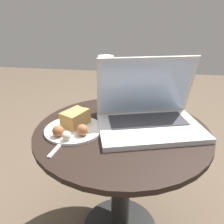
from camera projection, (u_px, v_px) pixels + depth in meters
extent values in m
cylinder|color=black|center=(121.00, 185.00, 0.90)|extent=(0.08, 0.08, 0.50)
cylinder|color=black|center=(122.00, 130.00, 0.79)|extent=(0.63, 0.63, 0.02)
cube|color=silver|center=(150.00, 127.00, 0.78)|extent=(0.41, 0.33, 0.02)
cube|color=#333338|center=(147.00, 120.00, 0.81)|extent=(0.30, 0.19, 0.00)
cube|color=silver|center=(145.00, 87.00, 0.81)|extent=(0.36, 0.17, 0.23)
cube|color=silver|center=(146.00, 87.00, 0.80)|extent=(0.33, 0.15, 0.21)
cylinder|color=gold|center=(106.00, 88.00, 0.87)|extent=(0.06, 0.06, 0.21)
cylinder|color=white|center=(106.00, 59.00, 0.82)|extent=(0.06, 0.06, 0.02)
cylinder|color=white|center=(74.00, 129.00, 0.77)|extent=(0.20, 0.20, 0.01)
cube|color=tan|center=(75.00, 118.00, 0.79)|extent=(0.10, 0.11, 0.05)
sphere|color=beige|center=(67.00, 136.00, 0.69)|extent=(0.03, 0.03, 0.03)
sphere|color=#9E5B38|center=(82.00, 130.00, 0.72)|extent=(0.04, 0.04, 0.04)
sphere|color=#9E5B38|center=(58.00, 131.00, 0.71)|extent=(0.04, 0.04, 0.04)
cube|color=silver|center=(59.00, 146.00, 0.68)|extent=(0.03, 0.13, 0.00)
cube|color=silver|center=(72.00, 132.00, 0.76)|extent=(0.03, 0.06, 0.00)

